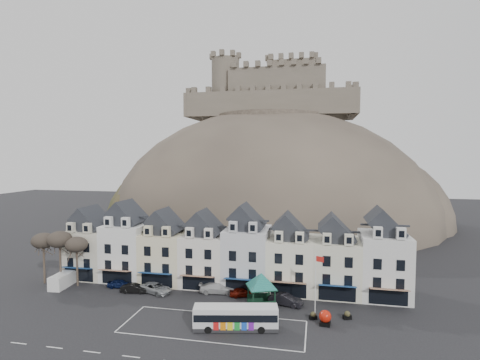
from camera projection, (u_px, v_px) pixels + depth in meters
name	position (u px, v px, depth m)	size (l,w,h in m)	color
ground	(195.00, 330.00, 44.44)	(300.00, 300.00, 0.00)	black
coach_bay_markings	(214.00, 327.00, 45.25)	(22.00, 7.50, 0.01)	silver
townhouse_terrace	(227.00, 252.00, 59.64)	(54.40, 9.35, 11.80)	beige
castle_hill	(273.00, 224.00, 111.53)	(100.00, 76.00, 68.00)	#3A332C
castle	(274.00, 92.00, 115.76)	(50.20, 22.20, 22.00)	#5E5647
tree_left_far	(43.00, 241.00, 60.10)	(3.61, 3.61, 8.24)	#342921
tree_left_mid	(60.00, 240.00, 59.47)	(3.78, 3.78, 8.64)	#342921
tree_left_near	(77.00, 245.00, 58.91)	(3.43, 3.43, 7.84)	#342921
bus	(236.00, 316.00, 44.49)	(10.26, 4.23, 2.82)	#262628
bus_shelter	(261.00, 280.00, 51.13)	(6.75, 6.75, 4.65)	black
red_buoy	(325.00, 318.00, 45.61)	(1.48, 1.48, 1.84)	black
flagpole	(316.00, 280.00, 48.40)	(1.08, 0.50, 7.99)	silver
white_van	(62.00, 280.00, 58.71)	(2.34, 4.73, 2.10)	silver
planter_west	(313.00, 316.00, 47.23)	(1.09, 0.84, 0.97)	black
planter_east	(347.00, 315.00, 47.26)	(1.16, 0.84, 1.05)	black
car_navy	(120.00, 284.00, 58.46)	(1.52, 3.78, 1.29)	#0B1437
car_black	(134.00, 288.00, 56.34)	(1.41, 4.04, 1.33)	black
car_silver	(155.00, 288.00, 56.26)	(2.38, 5.09, 1.44)	gray
car_white	(218.00, 288.00, 56.18)	(2.22, 5.46, 1.59)	silver
car_maroon	(243.00, 292.00, 54.77)	(1.55, 3.85, 1.31)	#4D0B04
car_charcoal	(286.00, 300.00, 51.64)	(1.64, 4.70, 1.55)	black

